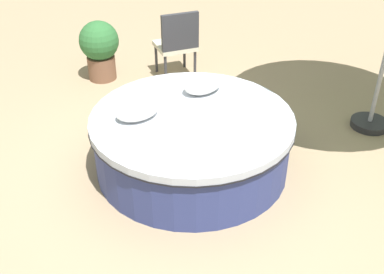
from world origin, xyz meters
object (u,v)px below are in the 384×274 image
throw_pillow_1 (137,111)px  planter (100,47)px  round_bed (192,141)px  patio_chair (177,41)px  throw_pillow_0 (203,84)px

throw_pillow_1 → planter: (-0.66, -2.20, -0.22)m
round_bed → throw_pillow_1: throw_pillow_1 is taller
throw_pillow_1 → patio_chair: (-1.55, -1.58, -0.13)m
throw_pillow_1 → patio_chair: patio_chair is taller
throw_pillow_0 → patio_chair: (-0.71, -1.52, -0.15)m
round_bed → patio_chair: patio_chair is taller
throw_pillow_0 → planter: (0.17, -2.14, -0.24)m
throw_pillow_0 → patio_chair: patio_chair is taller
throw_pillow_0 → patio_chair: bearing=-115.0°
round_bed → throw_pillow_1: 0.65m
round_bed → planter: 2.50m
throw_pillow_0 → planter: planter is taller
patio_chair → planter: 1.08m
throw_pillow_1 → planter: size_ratio=0.53×
round_bed → planter: planter is taller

